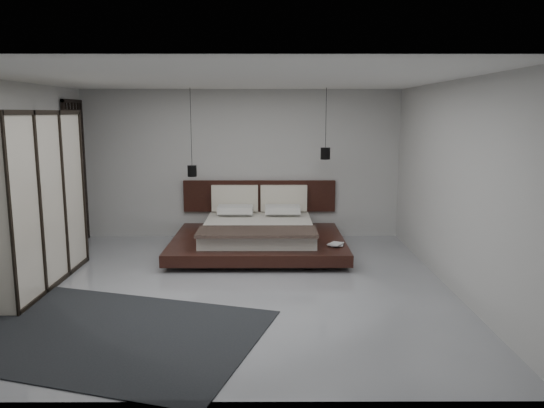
{
  "coord_description": "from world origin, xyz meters",
  "views": [
    {
      "loc": [
        0.55,
        -7.06,
        2.37
      ],
      "look_at": [
        0.58,
        1.2,
        0.94
      ],
      "focal_mm": 35.0,
      "sensor_mm": 36.0,
      "label": 1
    }
  ],
  "objects_px": {
    "pendant_right": "(325,153)",
    "wardrobe": "(32,200)",
    "lattice_screen": "(76,173)",
    "pendant_left": "(192,170)",
    "bed": "(258,234)",
    "rug": "(109,334)"
  },
  "relations": [
    {
      "from": "pendant_right",
      "to": "rug",
      "type": "xyz_separation_m",
      "value": [
        -2.73,
        -4.0,
        -1.65
      ]
    },
    {
      "from": "lattice_screen",
      "to": "pendant_left",
      "type": "bearing_deg",
      "value": -2.16
    },
    {
      "from": "bed",
      "to": "wardrobe",
      "type": "bearing_deg",
      "value": -148.94
    },
    {
      "from": "pendant_left",
      "to": "rug",
      "type": "distance_m",
      "value": 4.24
    },
    {
      "from": "bed",
      "to": "wardrobe",
      "type": "relative_size",
      "value": 1.18
    },
    {
      "from": "lattice_screen",
      "to": "pendant_left",
      "type": "relative_size",
      "value": 1.67
    },
    {
      "from": "lattice_screen",
      "to": "bed",
      "type": "xyz_separation_m",
      "value": [
        3.29,
        -0.55,
        -1.0
      ]
    },
    {
      "from": "bed",
      "to": "pendant_right",
      "type": "relative_size",
      "value": 2.32
    },
    {
      "from": "pendant_left",
      "to": "pendant_right",
      "type": "distance_m",
      "value": 2.4
    },
    {
      "from": "pendant_left",
      "to": "wardrobe",
      "type": "xyz_separation_m",
      "value": [
        -1.85,
        -2.3,
        -0.15
      ]
    },
    {
      "from": "pendant_left",
      "to": "rug",
      "type": "xyz_separation_m",
      "value": [
        -0.35,
        -4.0,
        -1.34
      ]
    },
    {
      "from": "pendant_left",
      "to": "pendant_right",
      "type": "bearing_deg",
      "value": 0.0
    },
    {
      "from": "bed",
      "to": "rug",
      "type": "xyz_separation_m",
      "value": [
        -1.54,
        -3.54,
        -0.29
      ]
    },
    {
      "from": "pendant_right",
      "to": "wardrobe",
      "type": "relative_size",
      "value": 0.51
    },
    {
      "from": "bed",
      "to": "rug",
      "type": "distance_m",
      "value": 3.87
    },
    {
      "from": "rug",
      "to": "pendant_right",
      "type": "bearing_deg",
      "value": 55.69
    },
    {
      "from": "bed",
      "to": "pendant_right",
      "type": "bearing_deg",
      "value": 21.45
    },
    {
      "from": "rug",
      "to": "lattice_screen",
      "type": "bearing_deg",
      "value": 113.19
    },
    {
      "from": "pendant_right",
      "to": "wardrobe",
      "type": "height_order",
      "value": "pendant_right"
    },
    {
      "from": "pendant_left",
      "to": "rug",
      "type": "height_order",
      "value": "pendant_left"
    },
    {
      "from": "bed",
      "to": "pendant_left",
      "type": "height_order",
      "value": "pendant_left"
    },
    {
      "from": "pendant_left",
      "to": "pendant_right",
      "type": "relative_size",
      "value": 1.25
    }
  ]
}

